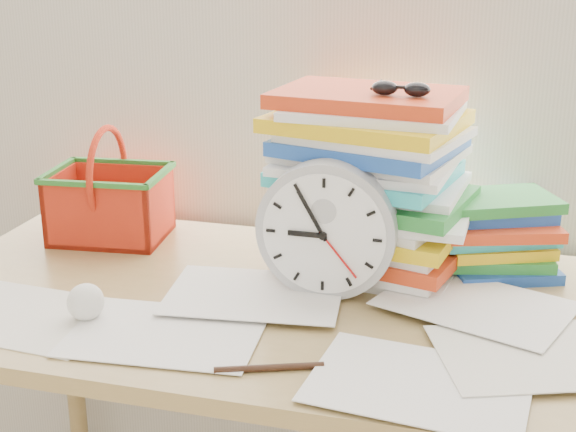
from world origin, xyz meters
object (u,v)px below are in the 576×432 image
(book_stack, at_px, (497,234))
(basket, at_px, (109,184))
(clock, at_px, (327,230))
(desk, at_px, (295,337))
(paper_stack, at_px, (373,182))

(book_stack, height_order, basket, basket)
(clock, relative_size, basket, 1.03)
(clock, distance_m, book_stack, 0.36)
(desk, distance_m, clock, 0.21)
(desk, xyz_separation_m, basket, (-0.46, 0.21, 0.19))
(desk, xyz_separation_m, book_stack, (0.34, 0.24, 0.15))
(basket, bearing_deg, clock, -24.20)
(paper_stack, relative_size, clock, 1.44)
(basket, bearing_deg, book_stack, -3.57)
(paper_stack, height_order, basket, paper_stack)
(paper_stack, bearing_deg, clock, -109.81)
(book_stack, bearing_deg, paper_stack, -168.53)
(paper_stack, bearing_deg, basket, 178.20)
(paper_stack, distance_m, clock, 0.17)
(clock, height_order, basket, clock)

